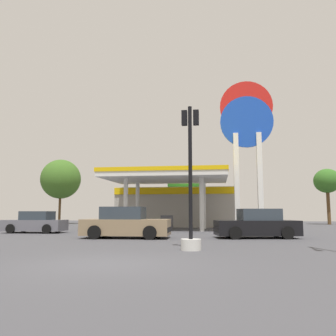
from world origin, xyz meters
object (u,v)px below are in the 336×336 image
object	(u,v)px
car_2	(257,225)
tree_2	(327,181)
traffic_signal_0	(191,202)
tree_0	(61,179)
car_1	(35,223)
car_0	(126,224)
tree_1	(184,183)
station_pole_sign	(247,133)

from	to	relation	value
car_2	tree_2	xyz separation A→B (m)	(9.97, 21.34, 4.02)
traffic_signal_0	tree_0	xyz separation A→B (m)	(-17.01, 25.18, 3.41)
car_1	tree_2	distance (m)	30.60
car_0	car_2	world-z (taller)	car_0
tree_1	traffic_signal_0	bearing A→B (deg)	-83.92
traffic_signal_0	tree_2	bearing A→B (deg)	64.89
station_pole_sign	car_1	xyz separation A→B (m)	(-14.34, -6.64, -7.06)
tree_1	tree_0	bearing A→B (deg)	-171.17
car_0	car_2	bearing A→B (deg)	8.33
car_2	tree_0	distance (m)	27.86
tree_1	tree_2	distance (m)	15.87
tree_0	tree_1	size ratio (longest dim) A/B	1.12
car_2	tree_2	distance (m)	23.90
station_pole_sign	car_1	world-z (taller)	station_pole_sign
car_1	tree_1	distance (m)	20.48
car_0	traffic_signal_0	bearing A→B (deg)	-54.12
car_2	tree_0	world-z (taller)	tree_0
car_2	tree_1	distance (m)	22.24
traffic_signal_0	tree_1	size ratio (longest dim) A/B	0.80
station_pole_sign	car_2	xyz separation A→B (m)	(-0.43, -9.30, -7.01)
tree_0	tree_2	bearing A→B (deg)	4.69
tree_2	car_0	bearing A→B (deg)	-126.91
car_2	tree_1	bearing A→B (deg)	105.63
car_0	tree_0	bearing A→B (deg)	123.53
tree_2	traffic_signal_0	bearing A→B (deg)	-115.11
station_pole_sign	tree_0	bearing A→B (deg)	154.85
traffic_signal_0	tree_1	world-z (taller)	tree_1
car_1	tree_2	world-z (taller)	tree_2
car_0	car_2	size ratio (longest dim) A/B	1.02
car_1	tree_1	xyz separation A→B (m)	(8.02, 18.42, 4.01)
car_1	tree_0	xyz separation A→B (m)	(-6.07, 16.23, 4.50)
car_1	car_2	xyz separation A→B (m)	(13.91, -2.66, 0.05)
station_pole_sign	traffic_signal_0	size ratio (longest dim) A/B	2.29
car_2	traffic_signal_0	world-z (taller)	traffic_signal_0
tree_1	car_2	bearing A→B (deg)	-74.37
traffic_signal_0	tree_1	xyz separation A→B (m)	(-2.92, 27.37, 2.91)
traffic_signal_0	tree_2	size ratio (longest dim) A/B	0.86
station_pole_sign	tree_1	world-z (taller)	station_pole_sign
car_0	car_2	distance (m)	6.88
car_1	tree_0	size ratio (longest dim) A/B	0.54
traffic_signal_0	tree_2	world-z (taller)	tree_2
car_0	car_1	distance (m)	7.99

